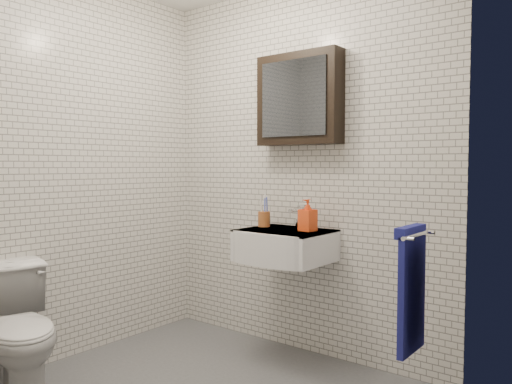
# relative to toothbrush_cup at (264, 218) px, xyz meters

# --- Properties ---
(room_shell) EXTENTS (2.22, 2.02, 2.51)m
(room_shell) POSITION_rel_toothbrush_cup_xyz_m (0.16, -0.83, 0.56)
(room_shell) COLOR silver
(room_shell) RESTS_ON ground
(washbasin) EXTENTS (0.55, 0.50, 0.20)m
(washbasin) POSITION_rel_toothbrush_cup_xyz_m (0.21, -0.09, -0.15)
(washbasin) COLOR white
(washbasin) RESTS_ON room_shell
(faucet) EXTENTS (0.06, 0.20, 0.15)m
(faucet) POSITION_rel_toothbrush_cup_xyz_m (0.21, 0.10, 0.01)
(faucet) COLOR silver
(faucet) RESTS_ON washbasin
(mirror_cabinet) EXTENTS (0.60, 0.15, 0.60)m
(mirror_cabinet) POSITION_rel_toothbrush_cup_xyz_m (0.21, 0.10, 0.79)
(mirror_cabinet) COLOR black
(mirror_cabinet) RESTS_ON room_shell
(towel_rail) EXTENTS (0.09, 0.30, 0.58)m
(towel_rail) POSITION_rel_toothbrush_cup_xyz_m (1.21, -0.48, -0.18)
(towel_rail) COLOR silver
(towel_rail) RESTS_ON room_shell
(toothbrush_cup) EXTENTS (0.11, 0.11, 0.22)m
(toothbrush_cup) POSITION_rel_toothbrush_cup_xyz_m (0.00, 0.00, 0.00)
(toothbrush_cup) COLOR #A45929
(toothbrush_cup) RESTS_ON washbasin
(soap_bottle) EXTENTS (0.10, 0.10, 0.20)m
(soap_bottle) POSITION_rel_toothbrush_cup_xyz_m (0.36, -0.01, 0.04)
(soap_bottle) COLOR #E04A17
(soap_bottle) RESTS_ON washbasin
(toilet) EXTENTS (0.78, 0.57, 0.71)m
(toilet) POSITION_rel_toothbrush_cup_xyz_m (-0.64, -1.37, -0.55)
(toilet) COLOR white
(toilet) RESTS_ON ground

